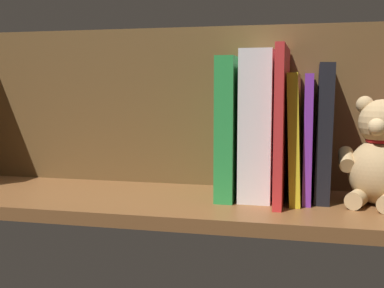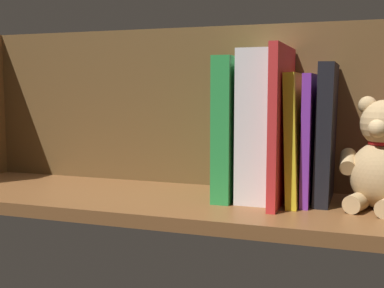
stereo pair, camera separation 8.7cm
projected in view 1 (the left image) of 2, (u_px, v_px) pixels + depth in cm
name	position (u px, v px, depth cm)	size (l,w,h in cm)	color
ground_plane	(192.00, 203.00, 88.44)	(103.85, 28.86, 2.20)	brown
shelf_back_panel	(207.00, 107.00, 98.41)	(103.85, 1.50, 30.69)	brown
teddy_bear	(380.00, 157.00, 81.74)	(13.62, 13.48, 17.75)	tan
book_3	(324.00, 132.00, 86.19)	(2.48, 13.20, 23.07)	black
book_4	(308.00, 137.00, 86.31)	(1.39, 14.40, 21.29)	purple
book_5	(295.00, 137.00, 86.18)	(1.73, 15.70, 21.42)	yellow
book_6	(282.00, 124.00, 85.03)	(1.44, 18.62, 25.90)	red
dictionary_thick_white	(259.00, 125.00, 87.82)	(5.41, 14.67, 25.34)	white
book_7	(231.00, 127.00, 88.67)	(3.13, 15.59, 24.23)	green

